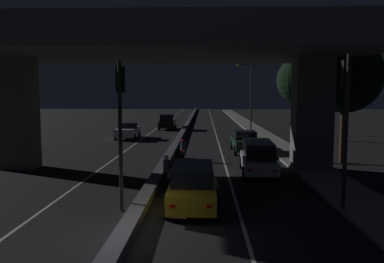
% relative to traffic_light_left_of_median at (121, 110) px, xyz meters
% --- Properties ---
extents(ground_plane, '(200.00, 200.00, 0.00)m').
position_rel_traffic_light_left_of_median_xyz_m(ground_plane, '(0.68, -2.78, -3.74)').
color(ground_plane, black).
extents(lane_line_left_inner, '(0.12, 126.00, 0.00)m').
position_rel_traffic_light_left_of_median_xyz_m(lane_line_left_inner, '(-2.97, 32.22, -3.74)').
color(lane_line_left_inner, beige).
rests_on(lane_line_left_inner, ground_plane).
extents(lane_line_right_inner, '(0.12, 126.00, 0.00)m').
position_rel_traffic_light_left_of_median_xyz_m(lane_line_right_inner, '(4.34, 32.22, -3.74)').
color(lane_line_right_inner, beige).
rests_on(lane_line_right_inner, ground_plane).
extents(median_divider, '(0.57, 126.00, 0.34)m').
position_rel_traffic_light_left_of_median_xyz_m(median_divider, '(0.68, 32.22, -3.58)').
color(median_divider, '#4C4C51').
rests_on(median_divider, ground_plane).
extents(sidewalk_right, '(2.39, 126.00, 0.15)m').
position_rel_traffic_light_left_of_median_xyz_m(sidewalk_right, '(9.20, 25.22, -3.67)').
color(sidewalk_right, gray).
rests_on(sidewalk_right, ground_plane).
extents(elevated_overpass, '(22.96, 9.66, 8.95)m').
position_rel_traffic_light_left_of_median_xyz_m(elevated_overpass, '(0.68, 7.80, 3.15)').
color(elevated_overpass, '#5B5956').
rests_on(elevated_overpass, ground_plane).
extents(traffic_light_left_of_median, '(0.30, 0.49, 5.52)m').
position_rel_traffic_light_left_of_median_xyz_m(traffic_light_left_of_median, '(0.00, 0.00, 0.00)').
color(traffic_light_left_of_median, black).
rests_on(traffic_light_left_of_median, ground_plane).
extents(traffic_light_right_of_median, '(0.30, 0.49, 5.71)m').
position_rel_traffic_light_left_of_median_xyz_m(traffic_light_right_of_median, '(8.11, -0.00, 0.12)').
color(traffic_light_right_of_median, black).
rests_on(traffic_light_right_of_median, ground_plane).
extents(street_lamp, '(1.92, 0.32, 7.95)m').
position_rel_traffic_light_left_of_median_xyz_m(street_lamp, '(8.32, 30.67, 0.93)').
color(street_lamp, '#2D2D30').
rests_on(street_lamp, ground_plane).
extents(car_taxi_yellow_lead, '(1.87, 4.11, 1.68)m').
position_rel_traffic_light_left_of_median_xyz_m(car_taxi_yellow_lead, '(2.62, 0.34, -2.88)').
color(car_taxi_yellow_lead, gold).
rests_on(car_taxi_yellow_lead, ground_plane).
extents(car_white_second, '(2.03, 4.69, 1.77)m').
position_rel_traffic_light_left_of_median_xyz_m(car_white_second, '(5.98, 6.60, -2.79)').
color(car_white_second, silver).
rests_on(car_white_second, ground_plane).
extents(car_dark_green_third, '(1.92, 4.73, 1.60)m').
position_rel_traffic_light_left_of_median_xyz_m(car_dark_green_third, '(6.09, 14.28, -2.93)').
color(car_dark_green_third, black).
rests_on(car_dark_green_third, ground_plane).
extents(car_white_lead_oncoming, '(2.04, 4.32, 1.50)m').
position_rel_traffic_light_left_of_median_xyz_m(car_white_lead_oncoming, '(-4.42, 22.66, -2.99)').
color(car_white_lead_oncoming, silver).
rests_on(car_white_lead_oncoming, ground_plane).
extents(car_black_second_oncoming, '(2.00, 4.07, 1.84)m').
position_rel_traffic_light_left_of_median_xyz_m(car_black_second_oncoming, '(-1.50, 32.53, -2.80)').
color(car_black_second_oncoming, black).
rests_on(car_black_second_oncoming, ground_plane).
extents(motorcycle_black_filtering_near, '(0.34, 1.97, 1.45)m').
position_rel_traffic_light_left_of_median_xyz_m(motorcycle_black_filtering_near, '(1.27, 3.85, -3.13)').
color(motorcycle_black_filtering_near, black).
rests_on(motorcycle_black_filtering_near, ground_plane).
extents(motorcycle_red_filtering_mid, '(0.33, 2.00, 1.40)m').
position_rel_traffic_light_left_of_median_xyz_m(motorcycle_red_filtering_mid, '(1.66, 10.70, -3.15)').
color(motorcycle_red_filtering_mid, black).
rests_on(motorcycle_red_filtering_mid, ground_plane).
extents(pedestrian_on_sidewalk, '(0.31, 0.31, 1.61)m').
position_rel_traffic_light_left_of_median_xyz_m(pedestrian_on_sidewalk, '(8.96, 10.92, -2.78)').
color(pedestrian_on_sidewalk, '#2D261E').
rests_on(pedestrian_on_sidewalk, sidewalk_right).
extents(roadside_tree_kerbside_near, '(4.61, 4.61, 7.76)m').
position_rel_traffic_light_left_of_median_xyz_m(roadside_tree_kerbside_near, '(11.75, 10.12, 1.70)').
color(roadside_tree_kerbside_near, '#2D2116').
rests_on(roadside_tree_kerbside_near, ground_plane).
extents(roadside_tree_kerbside_mid, '(4.56, 4.56, 7.96)m').
position_rel_traffic_light_left_of_median_xyz_m(roadside_tree_kerbside_mid, '(12.32, 23.06, 1.91)').
color(roadside_tree_kerbside_mid, '#38281C').
rests_on(roadside_tree_kerbside_mid, ground_plane).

